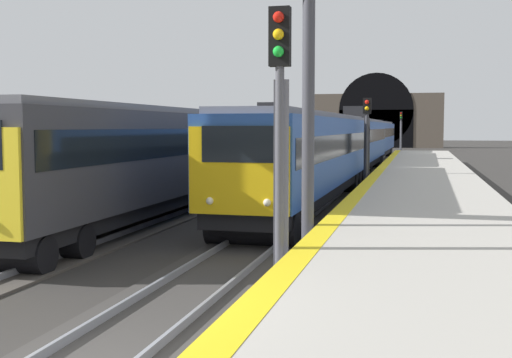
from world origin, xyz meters
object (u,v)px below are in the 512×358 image
(railway_signal_mid, at_px, (367,138))
(train_adjacent_platform, at_px, (272,143))
(overhead_signal_gantry, at_px, (125,27))
(railway_signal_near, at_px, (280,129))
(train_main_approaching, at_px, (356,142))
(railway_signal_far, at_px, (401,128))

(railway_signal_mid, bearing_deg, train_adjacent_platform, -145.87)
(overhead_signal_gantry, bearing_deg, railway_signal_near, -123.98)
(train_main_approaching, bearing_deg, train_adjacent_platform, -45.69)
(train_main_approaching, xyz_separation_m, railway_signal_near, (-34.88, -1.93, 1.05))
(railway_signal_mid, relative_size, railway_signal_far, 0.88)
(train_main_approaching, height_order, railway_signal_mid, train_main_approaching)
(railway_signal_near, relative_size, railway_signal_mid, 1.16)
(train_adjacent_platform, height_order, railway_signal_mid, train_adjacent_platform)
(train_adjacent_platform, xyz_separation_m, railway_signal_near, (-30.16, -6.89, 0.99))
(train_adjacent_platform, xyz_separation_m, overhead_signal_gantry, (-27.18, -2.48, 3.40))
(railway_signal_mid, bearing_deg, overhead_signal_gantry, -14.53)
(railway_signal_near, xyz_separation_m, overhead_signal_gantry, (2.97, 4.41, 2.41))
(train_adjacent_platform, xyz_separation_m, railway_signal_mid, (-10.17, -6.89, 0.48))
(railway_signal_mid, xyz_separation_m, overhead_signal_gantry, (-17.02, 4.41, 2.92))
(train_main_approaching, distance_m, train_adjacent_platform, 6.85)
(train_adjacent_platform, relative_size, railway_signal_mid, 12.77)
(railway_signal_near, bearing_deg, overhead_signal_gantry, -123.98)
(train_adjacent_platform, height_order, railway_signal_near, railway_signal_near)
(railway_signal_far, bearing_deg, overhead_signal_gantry, -3.38)
(train_adjacent_platform, distance_m, railway_signal_far, 48.00)
(train_main_approaching, xyz_separation_m, overhead_signal_gantry, (-31.91, 2.48, 3.46))
(train_main_approaching, relative_size, railway_signal_mid, 12.98)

